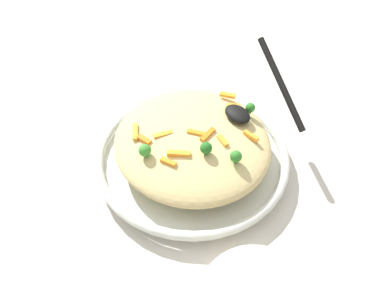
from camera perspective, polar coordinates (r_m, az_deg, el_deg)
name	(u,v)px	position (r m, az deg, el deg)	size (l,w,h in m)	color
ground_plane	(192,164)	(0.77, 0.00, -2.94)	(2.40, 2.40, 0.00)	beige
serving_bowl	(192,157)	(0.76, 0.00, -1.90)	(0.37, 0.37, 0.04)	silver
pasta_mound	(192,142)	(0.72, 0.00, 0.36)	(0.30, 0.29, 0.06)	#D1BA7A
carrot_piece_0	(251,136)	(0.70, 8.63, 1.19)	(0.03, 0.01, 0.01)	orange
carrot_piece_1	(234,106)	(0.76, 6.11, 5.56)	(0.03, 0.01, 0.01)	orange
carrot_piece_2	(208,134)	(0.69, 2.32, 1.40)	(0.04, 0.01, 0.01)	orange
carrot_piece_3	(223,141)	(0.69, 4.51, 0.44)	(0.03, 0.01, 0.01)	orange
carrot_piece_4	(195,133)	(0.69, 0.42, 1.55)	(0.03, 0.01, 0.01)	orange
carrot_piece_5	(168,162)	(0.65, -3.48, -2.67)	(0.03, 0.01, 0.01)	orange
carrot_piece_6	(135,132)	(0.71, -8.31, 1.79)	(0.04, 0.01, 0.01)	orange
carrot_piece_7	(144,140)	(0.69, -6.99, 0.62)	(0.03, 0.01, 0.01)	orange
carrot_piece_8	(163,134)	(0.70, -4.28, 1.42)	(0.04, 0.01, 0.01)	orange
carrot_piece_9	(179,154)	(0.66, -1.95, -1.43)	(0.04, 0.01, 0.01)	orange
carrot_piece_10	(228,95)	(0.78, 5.25, 7.16)	(0.03, 0.01, 0.01)	orange
broccoli_floret_0	(144,149)	(0.67, -7.11, -0.72)	(0.02, 0.02, 0.02)	#377928
broccoli_floret_1	(250,108)	(0.75, 8.54, 5.27)	(0.02, 0.02, 0.02)	#296820
broccoli_floret_2	(236,157)	(0.65, 6.45, -1.84)	(0.02, 0.02, 0.02)	#296820
broccoli_floret_3	(206,148)	(0.66, 2.08, -0.62)	(0.02, 0.02, 0.03)	#205B1C
serving_spoon	(255,102)	(0.73, 9.24, 6.14)	(0.18, 0.13, 0.10)	black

